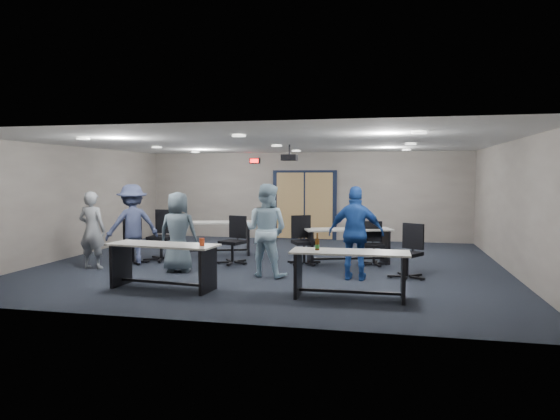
% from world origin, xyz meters
% --- Properties ---
extents(floor, '(10.00, 10.00, 0.00)m').
position_xyz_m(floor, '(0.00, 0.00, 0.00)').
color(floor, black).
rests_on(floor, ground).
extents(back_wall, '(10.00, 0.04, 2.70)m').
position_xyz_m(back_wall, '(0.00, 4.50, 1.35)').
color(back_wall, slate).
rests_on(back_wall, floor).
extents(front_wall, '(10.00, 0.04, 2.70)m').
position_xyz_m(front_wall, '(0.00, -4.50, 1.35)').
color(front_wall, slate).
rests_on(front_wall, floor).
extents(left_wall, '(0.04, 9.00, 2.70)m').
position_xyz_m(left_wall, '(-5.00, 0.00, 1.35)').
color(left_wall, slate).
rests_on(left_wall, floor).
extents(right_wall, '(0.04, 9.00, 2.70)m').
position_xyz_m(right_wall, '(5.00, 0.00, 1.35)').
color(right_wall, slate).
rests_on(right_wall, floor).
extents(ceiling, '(10.00, 9.00, 0.04)m').
position_xyz_m(ceiling, '(0.00, 0.00, 2.70)').
color(ceiling, silver).
rests_on(ceiling, back_wall).
extents(double_door, '(2.00, 0.07, 2.20)m').
position_xyz_m(double_door, '(0.00, 4.46, 1.05)').
color(double_door, black).
rests_on(double_door, back_wall).
extents(exit_sign, '(0.32, 0.07, 0.18)m').
position_xyz_m(exit_sign, '(-1.60, 4.44, 2.45)').
color(exit_sign, black).
rests_on(exit_sign, back_wall).
extents(ceiling_projector, '(0.35, 0.32, 0.37)m').
position_xyz_m(ceiling_projector, '(0.30, 0.50, 2.40)').
color(ceiling_projector, black).
rests_on(ceiling_projector, ceiling).
extents(ceiling_can_lights, '(6.24, 5.74, 0.02)m').
position_xyz_m(ceiling_can_lights, '(0.00, 0.25, 2.67)').
color(ceiling_can_lights, silver).
rests_on(ceiling_can_lights, ceiling).
extents(table_front_left, '(2.02, 0.86, 0.93)m').
position_xyz_m(table_front_left, '(-1.31, -2.77, 0.55)').
color(table_front_left, beige).
rests_on(table_front_left, floor).
extents(table_front_right, '(1.91, 0.66, 1.06)m').
position_xyz_m(table_front_right, '(1.93, -2.77, 0.53)').
color(table_front_right, beige).
rests_on(table_front_right, floor).
extents(table_back_left, '(2.17, 1.31, 0.83)m').
position_xyz_m(table_back_left, '(-1.78, 0.95, 0.57)').
color(table_back_left, beige).
rests_on(table_back_left, floor).
extents(table_back_right, '(2.05, 1.22, 0.79)m').
position_xyz_m(table_back_right, '(1.66, 0.47, 0.54)').
color(table_back_right, beige).
rests_on(table_back_right, floor).
extents(chair_back_a, '(0.75, 0.75, 1.18)m').
position_xyz_m(chair_back_a, '(-2.64, -0.10, 0.59)').
color(chair_back_a, black).
rests_on(chair_back_a, floor).
extents(chair_back_b, '(0.84, 0.84, 1.07)m').
position_xyz_m(chair_back_b, '(-0.88, -0.16, 0.54)').
color(chair_back_b, black).
rests_on(chair_back_b, floor).
extents(chair_back_c, '(0.93, 0.93, 1.09)m').
position_xyz_m(chair_back_c, '(0.72, 0.11, 0.54)').
color(chair_back_c, black).
rests_on(chair_back_c, floor).
extents(chair_back_d, '(0.69, 0.69, 0.96)m').
position_xyz_m(chair_back_d, '(2.24, 0.36, 0.48)').
color(chair_back_d, black).
rests_on(chair_back_d, floor).
extents(chair_loose_left, '(0.86, 0.86, 1.00)m').
position_xyz_m(chair_loose_left, '(-3.07, -0.62, 0.50)').
color(chair_loose_left, black).
rests_on(chair_loose_left, floor).
extents(chair_loose_right, '(0.91, 0.91, 1.06)m').
position_xyz_m(chair_loose_right, '(2.91, -0.97, 0.53)').
color(chair_loose_right, black).
rests_on(chair_loose_right, floor).
extents(person_gray, '(0.61, 0.40, 1.66)m').
position_xyz_m(person_gray, '(-3.63, -1.33, 0.83)').
color(person_gray, gray).
rests_on(person_gray, floor).
extents(person_plaid, '(0.84, 0.58, 1.66)m').
position_xyz_m(person_plaid, '(-1.69, -1.26, 0.83)').
color(person_plaid, '#4E5F6B').
rests_on(person_plaid, floor).
extents(person_lightblue, '(1.02, 0.87, 1.83)m').
position_xyz_m(person_lightblue, '(0.20, -1.32, 0.92)').
color(person_lightblue, '#AFD2E7').
rests_on(person_lightblue, floor).
extents(person_navy, '(1.07, 0.50, 1.79)m').
position_xyz_m(person_navy, '(1.95, -1.30, 0.90)').
color(person_navy, '#1A4194').
rests_on(person_navy, floor).
extents(person_back, '(1.31, 1.27, 1.79)m').
position_xyz_m(person_back, '(-3.02, -0.71, 0.90)').
color(person_back, '#3C456C').
rests_on(person_back, floor).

